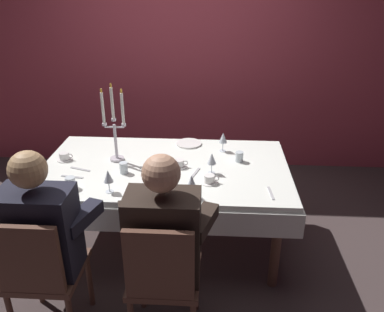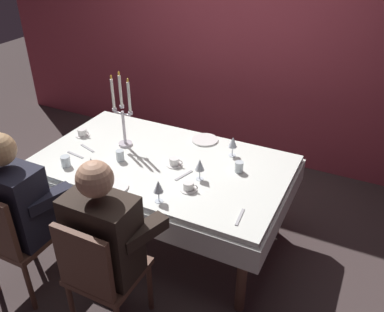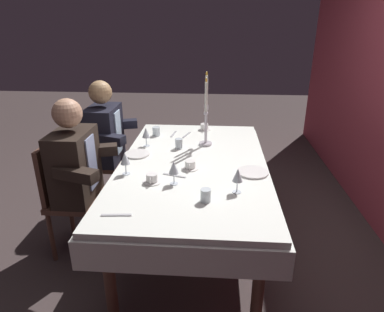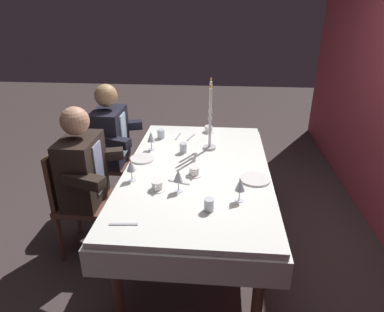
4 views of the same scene
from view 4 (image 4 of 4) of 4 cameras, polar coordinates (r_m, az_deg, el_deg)
The scene contains 21 objects.
ground_plane at distance 3.06m, azimuth 0.72°, elevation -14.50°, with size 12.00×12.00×0.00m, color #413434.
dining_table at distance 2.72m, azimuth 0.79°, elevation -4.27°, with size 1.94×1.14×0.74m.
candelabra at distance 2.92m, azimuth 3.04°, elevation 5.94°, with size 0.19×0.11×0.62m.
dinner_plate_0 at distance 2.53m, azimuth 10.47°, elevation -3.80°, with size 0.22×0.22×0.01m, color white.
dinner_plate_1 at distance 2.83m, azimuth -8.25°, elevation -0.42°, with size 0.20×0.20×0.01m, color white.
wine_glass_0 at distance 2.21m, azimuth 8.01°, elevation -4.86°, with size 0.07×0.07×0.16m.
wine_glass_1 at distance 2.47m, azimuth -10.12°, elevation -1.62°, with size 0.07×0.07×0.16m.
wine_glass_2 at distance 2.30m, azimuth -2.30°, elevation -3.41°, with size 0.07×0.07×0.16m.
wine_glass_3 at distance 2.96m, azimuth -6.84°, elevation 3.13°, with size 0.07×0.07×0.16m.
water_tumbler_0 at distance 2.13m, azimuth 2.84°, elevation -8.11°, with size 0.06×0.06×0.08m, color silver.
water_tumbler_1 at distance 2.92m, azimuth -1.47°, elevation 1.37°, with size 0.06×0.06×0.09m, color silver.
water_tumbler_2 at distance 3.24m, azimuth -5.18°, elevation 3.69°, with size 0.07×0.07×0.08m, color silver.
coffee_cup_0 at distance 2.37m, azimuth -5.83°, elevation -5.00°, with size 0.13×0.12×0.06m.
coffee_cup_1 at distance 2.55m, azimuth 0.36°, elevation -2.62°, with size 0.13×0.12×0.06m.
coffee_cup_2 at distance 3.39m, azimuth 2.77°, elevation 4.48°, with size 0.13×0.12×0.06m.
fork_0 at distance 2.07m, azimuth -11.34°, elevation -11.07°, with size 0.17×0.02×0.01m, color #B7B7BC.
fork_1 at distance 2.46m, azimuth -2.19°, elevation -4.39°, with size 0.17×0.02×0.01m, color #B7B7BC.
spoon_2 at distance 3.24m, azimuth -0.18°, elevation 3.10°, with size 0.17×0.02×0.01m, color #B7B7BC.
fork_3 at distance 3.27m, azimuth -2.33°, elevation 3.28°, with size 0.17×0.02×0.01m, color #B7B7BC.
seated_diner_0 at distance 3.39m, azimuth -13.55°, elevation 3.22°, with size 0.63×0.48×1.24m.
seated_diner_1 at distance 2.77m, azimuth -17.94°, elevation -2.26°, with size 0.63×0.48×1.24m.
Camera 4 is at (2.37, 0.16, 1.93)m, focal length 32.01 mm.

